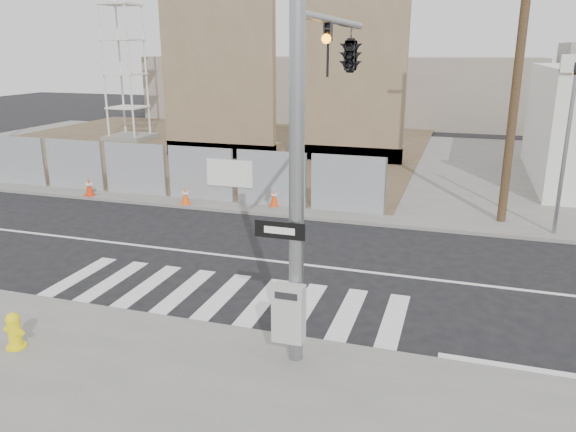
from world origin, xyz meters
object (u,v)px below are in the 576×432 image
(traffic_cone_b, at_px, (89,187))
(traffic_cone_c, at_px, (185,196))
(fire_hydrant, at_px, (14,330))
(signal_pole, at_px, (335,90))
(traffic_cone_d, at_px, (274,197))

(traffic_cone_b, relative_size, traffic_cone_c, 1.09)
(fire_hydrant, distance_m, traffic_cone_c, 10.43)
(signal_pole, bearing_deg, traffic_cone_c, 138.00)
(traffic_cone_c, distance_m, traffic_cone_d, 3.27)
(signal_pole, xyz_separation_m, traffic_cone_b, (-11.10, 6.27, -4.32))
(fire_hydrant, relative_size, traffic_cone_c, 1.11)
(signal_pole, height_order, traffic_cone_d, signal_pole)
(traffic_cone_b, height_order, traffic_cone_c, traffic_cone_b)
(traffic_cone_b, bearing_deg, fire_hydrant, -60.12)
(signal_pole, xyz_separation_m, fire_hydrant, (-5.20, -4.01, -4.31))
(fire_hydrant, bearing_deg, traffic_cone_d, 106.06)
(signal_pole, relative_size, traffic_cone_d, 10.69)
(fire_hydrant, height_order, traffic_cone_c, fire_hydrant)
(signal_pole, bearing_deg, traffic_cone_d, 118.24)
(signal_pole, height_order, traffic_cone_b, signal_pole)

